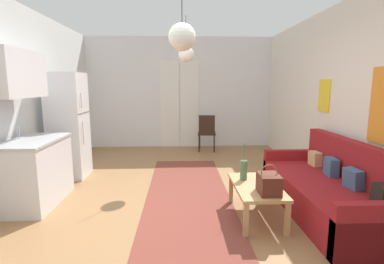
# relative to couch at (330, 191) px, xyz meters

# --- Properties ---
(ground_plane) EXTENTS (5.26, 8.32, 0.10)m
(ground_plane) POSITION_rel_couch_xyz_m (-1.89, 0.15, -0.33)
(ground_plane) COLOR #996D44
(wall_back) EXTENTS (4.86, 0.13, 2.78)m
(wall_back) POSITION_rel_couch_xyz_m (-1.89, 4.06, 1.10)
(wall_back) COLOR silver
(wall_back) RESTS_ON ground_plane
(wall_right) EXTENTS (0.12, 7.92, 2.78)m
(wall_right) POSITION_rel_couch_xyz_m (0.49, 0.15, 1.11)
(wall_right) COLOR silver
(wall_right) RESTS_ON ground_plane
(area_rug) EXTENTS (1.19, 3.73, 0.01)m
(area_rug) POSITION_rel_couch_xyz_m (-1.78, 0.62, -0.27)
(area_rug) COLOR brown
(area_rug) RESTS_ON ground_plane
(couch) EXTENTS (0.89, 2.18, 0.90)m
(couch) POSITION_rel_couch_xyz_m (0.00, 0.00, 0.00)
(couch) COLOR maroon
(couch) RESTS_ON ground_plane
(coffee_table) EXTENTS (0.53, 0.97, 0.41)m
(coffee_table) POSITION_rel_couch_xyz_m (-0.98, -0.11, 0.08)
(coffee_table) COLOR tan
(coffee_table) RESTS_ON ground_plane
(bamboo_vase) EXTENTS (0.09, 0.09, 0.47)m
(bamboo_vase) POSITION_rel_couch_xyz_m (-1.09, 0.08, 0.26)
(bamboo_vase) COLOR #47704C
(bamboo_vase) RESTS_ON coffee_table
(handbag) EXTENTS (0.23, 0.30, 0.33)m
(handbag) POSITION_rel_couch_xyz_m (-0.91, -0.39, 0.25)
(handbag) COLOR #512319
(handbag) RESTS_ON coffee_table
(refrigerator) EXTENTS (0.58, 0.60, 1.80)m
(refrigerator) POSITION_rel_couch_xyz_m (-3.80, 1.60, 0.62)
(refrigerator) COLOR white
(refrigerator) RESTS_ON ground_plane
(kitchen_counter) EXTENTS (0.61, 1.11, 2.03)m
(kitchen_counter) POSITION_rel_couch_xyz_m (-3.86, 0.45, 0.50)
(kitchen_counter) COLOR silver
(kitchen_counter) RESTS_ON ground_plane
(accent_chair) EXTENTS (0.46, 0.45, 0.89)m
(accent_chair) POSITION_rel_couch_xyz_m (-1.24, 3.39, 0.22)
(accent_chair) COLOR black
(accent_chair) RESTS_ON ground_plane
(pendant_lamp_near) EXTENTS (0.26, 0.26, 0.87)m
(pendant_lamp_near) POSITION_rel_couch_xyz_m (-1.86, -0.53, 1.77)
(pendant_lamp_near) COLOR black
(pendant_lamp_far) EXTENTS (0.28, 0.28, 0.79)m
(pendant_lamp_far) POSITION_rel_couch_xyz_m (-1.77, 1.83, 1.85)
(pendant_lamp_far) COLOR black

